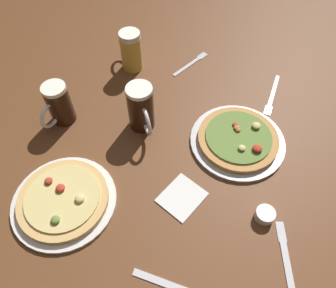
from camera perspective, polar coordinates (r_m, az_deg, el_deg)
name	(u,v)px	position (r m, az deg, el deg)	size (l,w,h in m)	color
ground_plane	(168,150)	(1.08, 0.00, -1.09)	(2.40, 2.40, 0.03)	brown
pizza_plate_near	(64,200)	(1.00, -18.20, -9.51)	(0.31, 0.31, 0.05)	silver
pizza_plate_far	(238,139)	(1.10, 12.42, 0.81)	(0.32, 0.32, 0.05)	#B2B2B7
beer_mug_dark	(131,51)	(1.31, -6.72, 16.31)	(0.12, 0.11, 0.16)	gold
beer_mug_amber	(141,108)	(1.07, -4.84, 6.39)	(0.11, 0.13, 0.17)	black
beer_mug_pale	(59,105)	(1.15, -19.02, 6.70)	(0.08, 0.14, 0.15)	black
ramekin_sauce	(265,215)	(0.97, 16.97, -12.06)	(0.06, 0.06, 0.03)	white
napkin_folded	(182,197)	(0.97, 2.50, -9.44)	(0.11, 0.13, 0.01)	white
fork_left	(272,95)	(1.29, 18.21, 8.35)	(0.04, 0.22, 0.01)	silver
knife_right	(177,288)	(0.89, 1.58, -24.34)	(0.24, 0.03, 0.01)	silver
fork_spare	(191,63)	(1.37, 4.21, 14.25)	(0.11, 0.18, 0.01)	silver
knife_spare	(287,260)	(0.96, 20.49, -18.97)	(0.08, 0.22, 0.01)	silver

